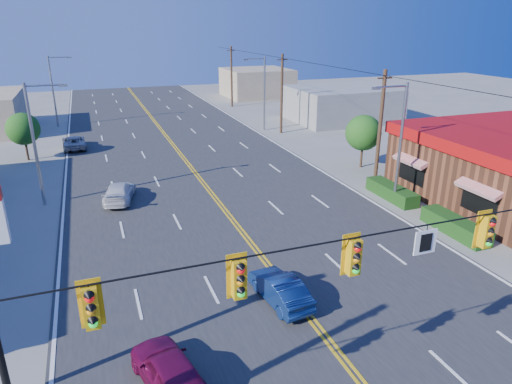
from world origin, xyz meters
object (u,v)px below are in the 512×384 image
object	(u,v)px
signal_span	(385,267)
car_silver	(74,143)
car_magenta	(170,373)
car_white	(119,193)
car_blue	(280,290)

from	to	relation	value
signal_span	car_silver	distance (m)	37.94
car_magenta	car_silver	size ratio (longest dim) A/B	0.91
car_silver	signal_span	bearing A→B (deg)	100.96
signal_span	car_magenta	distance (m)	7.75
signal_span	car_white	xyz separation A→B (m)	(-6.09, 20.87, -4.26)
car_magenta	car_silver	bearing A→B (deg)	-97.50
car_silver	car_white	bearing A→B (deg)	97.72
signal_span	car_magenta	world-z (taller)	signal_span
car_white	car_magenta	bearing A→B (deg)	103.44
car_magenta	car_blue	xyz separation A→B (m)	(5.36, 3.40, -0.07)
car_magenta	car_silver	xyz separation A→B (m)	(-3.11, 33.92, -0.07)
car_blue	car_silver	size ratio (longest dim) A/B	0.85
signal_span	car_silver	size ratio (longest dim) A/B	5.51
signal_span	car_magenta	xyz separation A→B (m)	(-5.94, 2.68, -4.20)
car_silver	car_magenta	bearing A→B (deg)	92.31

